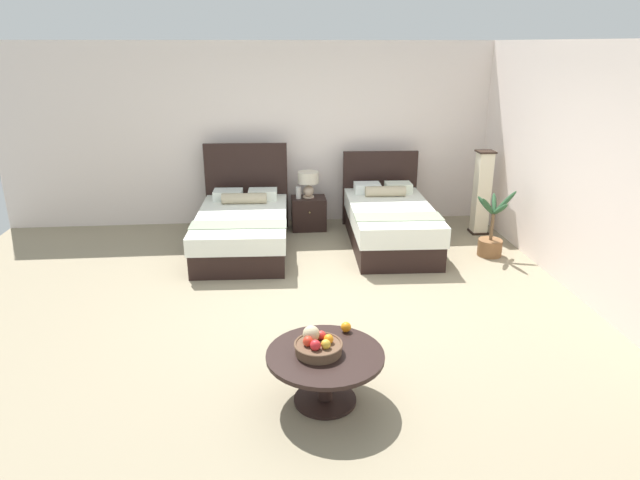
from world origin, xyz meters
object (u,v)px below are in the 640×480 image
Objects in this scene: bed_near_window at (243,227)px; potted_palm at (491,238)px; bed_near_corner at (389,222)px; coffee_table at (325,365)px; loose_apple at (310,332)px; loose_orange at (346,327)px; table_lamp at (308,181)px; fruit_bowl at (318,345)px; nightstand at (309,213)px; vase at (298,193)px; floor_lamp_corner at (482,193)px.

bed_near_window reaches higher than potted_palm.
bed_near_corner is 2.32× the size of coffee_table.
loose_orange is at bearing 6.93° from loose_apple.
fruit_bowl is at bearing -93.18° from table_lamp.
coffee_table is 1.03× the size of potted_palm.
bed_near_window is at bearing 101.70° from loose_apple.
potted_palm is (2.52, 3.01, -0.09)m from coffee_table.
loose_orange is (0.02, -4.03, 0.23)m from nightstand.
potted_palm is at bearing 49.26° from loose_orange.
loose_orange is at bearing -89.71° from table_lamp.
fruit_bowl reaches higher than coffee_table.
bed_near_window reaches higher than loose_apple.
bed_near_window is 3.64m from fruit_bowl.
vase is (-1.23, 0.75, 0.26)m from bed_near_corner.
bed_near_corner reaches higher than nightstand.
coffee_table is at bearing -109.47° from bed_near_corner.
nightstand is 0.58× the size of potted_palm.
fruit_bowl is at bearing -130.44° from loose_orange.
fruit_bowl reaches higher than loose_apple.
loose_apple is 0.82× the size of loose_orange.
loose_apple is at bearing -91.78° from vase.
table_lamp is 4.59× the size of loose_orange.
floor_lamp_corner is at bearing 54.86° from fruit_bowl.
fruit_bowl is (-0.09, -4.30, -0.08)m from vase.
fruit_bowl is 0.41m from loose_orange.
floor_lamp_corner is at bearing 14.47° from bed_near_corner.
fruit_bowl is at bearing -91.18° from vase.
bed_near_corner is 25.03× the size of loose_orange.
floor_lamp_corner reaches higher than vase.
loose_orange is at bearing -130.74° from potted_palm.
nightstand is 1.31× the size of table_lamp.
bed_near_corner is 1.38m from potted_palm.
bed_near_corner is 1.41m from table_lamp.
bed_near_window reaches higher than vase.
table_lamp is 2.16× the size of vase.
bed_near_corner is at bearing 69.62° from fruit_bowl.
table_lamp is at bearing 86.82° from fruit_bowl.
table_lamp is (0.00, 0.02, 0.50)m from nightstand.
floor_lamp_corner reaches higher than loose_orange.
bed_near_corner is at bearing -37.05° from table_lamp.
bed_near_window is 1.24m from nightstand.
coffee_table is (-0.18, -4.36, 0.08)m from nightstand.
bed_near_corner reaches higher than table_lamp.
loose_apple is at bearing 97.71° from fruit_bowl.
loose_orange is (-1.06, -3.24, 0.15)m from bed_near_corner.
bed_near_corner is at bearing 156.07° from potted_palm.
loose_apple is at bearing -127.46° from floor_lamp_corner.
vase reaches higher than coffee_table.
bed_near_window is 1.00× the size of bed_near_corner.
bed_near_window reaches higher than loose_orange.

